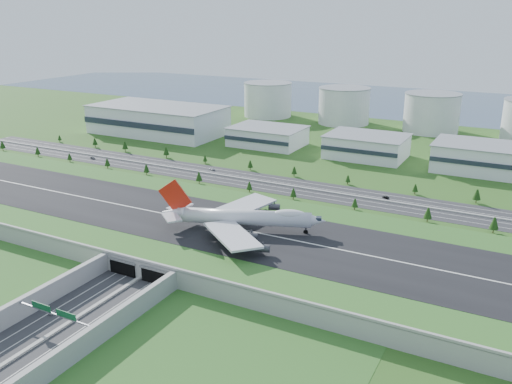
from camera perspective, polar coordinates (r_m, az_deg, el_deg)
The scene contains 20 objects.
ground at distance 271.62m, azimuth -5.46°, elevation -4.76°, with size 1200.00×1200.00×0.00m, color #335B1C.
airfield_deck at distance 269.96m, azimuth -5.50°, elevation -3.96°, with size 520.00×100.00×9.20m.
underpass_road at distance 204.01m, azimuth -21.30°, elevation -13.36°, with size 38.80×120.40×8.00m.
sign_gantry_near at distance 204.63m, azimuth -20.49°, elevation -12.00°, with size 38.70×0.70×9.80m.
north_expressway at distance 349.68m, azimuth 3.04°, elevation 0.67°, with size 560.00×36.00×0.12m, color #28282B.
tree_row at distance 345.58m, azimuth 4.28°, elevation 1.24°, with size 500.54×48.74×8.46m.
hangar_west at distance 508.35m, azimuth -10.27°, elevation 7.48°, with size 120.00×60.00×25.00m, color white.
hangar_mid_a at distance 455.56m, azimuth 1.23°, elevation 5.87°, with size 58.00×42.00×15.00m, color white.
hangar_mid_b at distance 425.21m, azimuth 11.56°, elevation 4.72°, with size 58.00×42.00×17.00m, color white.
hangar_mid_c at distance 410.88m, azimuth 22.31°, elevation 3.37°, with size 58.00×42.00×19.00m, color white.
fuel_tank_a at distance 585.63m, azimuth 1.25°, elevation 9.68°, with size 50.00×50.00×35.00m, color silver.
fuel_tank_b at distance 553.38m, azimuth 9.24°, elevation 8.94°, with size 50.00×50.00×35.00m, color silver.
fuel_tank_c at distance 532.85m, azimuth 17.99°, elevation 7.92°, with size 50.00×50.00×35.00m, color silver.
bay_water at distance 709.70m, azimuth 16.41°, elevation 9.07°, with size 1200.00×260.00×0.06m, color #344A64.
boeing_747 at distance 254.86m, azimuth -1.43°, elevation -2.66°, with size 75.63×70.18×24.52m.
car_0 at distance 219.18m, azimuth -20.47°, elevation -11.70°, with size 1.77×4.40×1.50m, color #AAABAF.
car_2 at distance 209.22m, azimuth -15.06°, elevation -12.62°, with size 2.56×5.55×1.54m, color #0E1A48.
car_4 at distance 431.16m, azimuth -16.82°, elevation 3.45°, with size 1.95×4.84×1.65m, color #545559.
car_5 at distance 334.05m, azimuth 13.49°, elevation -0.55°, with size 1.53×4.40×1.45m, color black.
car_7 at distance 385.21m, azimuth -4.69°, elevation 2.44°, with size 2.11×5.20×1.51m, color silver.
Camera 1 is at (138.62, -207.82, 106.64)m, focal length 38.00 mm.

